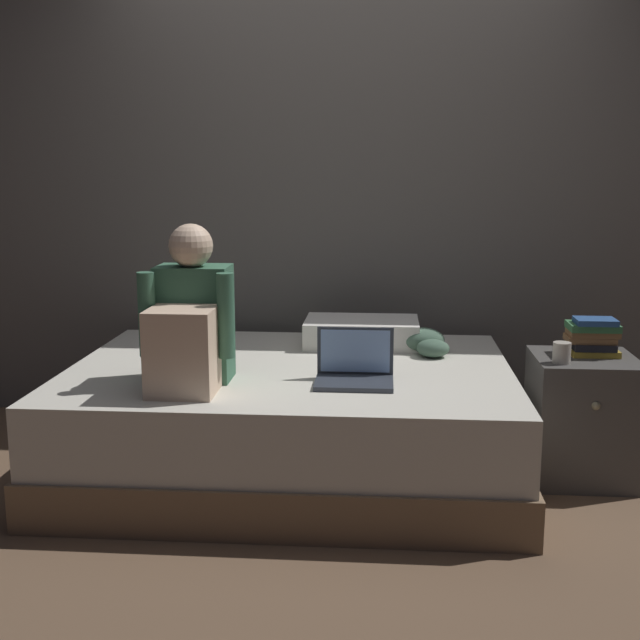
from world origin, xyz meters
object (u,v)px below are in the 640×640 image
at_px(nightstand, 582,418).
at_px(mug, 562,353).
at_px(laptop, 355,370).
at_px(bed, 291,419).
at_px(clothes_pile, 425,342).
at_px(pillow, 362,332).
at_px(book_stack, 593,337).
at_px(person_sitting, 190,325).

bearing_deg(nightstand, mug, -137.31).
bearing_deg(mug, laptop, -168.98).
relative_size(bed, mug, 22.22).
height_order(mug, clothes_pile, mug).
distance_m(pillow, clothes_pile, 0.35).
xyz_separation_m(laptop, book_stack, (1.04, 0.33, 0.09)).
height_order(bed, book_stack, book_stack).
distance_m(person_sitting, mug, 1.57).
bearing_deg(person_sitting, nightstand, 12.58).
height_order(nightstand, clothes_pile, clothes_pile).
bearing_deg(book_stack, bed, -176.96).
relative_size(nightstand, laptop, 1.74).
xyz_separation_m(person_sitting, laptop, (0.67, 0.08, -0.20)).
bearing_deg(person_sitting, clothes_pile, 33.09).
bearing_deg(mug, clothes_pile, 144.98).
bearing_deg(laptop, pillow, 89.31).
bearing_deg(laptop, bed, 138.50).
height_order(bed, pillow, pillow).
relative_size(laptop, book_stack, 1.43).
height_order(nightstand, person_sitting, person_sitting).
xyz_separation_m(book_stack, mug, (-0.17, -0.16, -0.04)).
bearing_deg(mug, bed, 175.48).
distance_m(bed, person_sitting, 0.71).
relative_size(bed, pillow, 3.57).
relative_size(book_stack, clothes_pile, 0.84).
height_order(laptop, clothes_pile, laptop).
height_order(nightstand, laptop, laptop).
relative_size(pillow, mug, 6.22).
relative_size(bed, book_stack, 8.92).
bearing_deg(bed, nightstand, 1.21).
bearing_deg(nightstand, book_stack, 50.27).
bearing_deg(mug, nightstand, 42.69).
bearing_deg(nightstand, pillow, 156.98).
bearing_deg(pillow, nightstand, -23.02).
distance_m(nightstand, mug, 0.37).
height_order(book_stack, clothes_pile, book_stack).
xyz_separation_m(bed, pillow, (0.31, 0.45, 0.32)).
xyz_separation_m(bed, book_stack, (1.34, 0.07, 0.39)).
bearing_deg(clothes_pile, laptop, -119.62).
bearing_deg(pillow, clothes_pile, -26.38).
bearing_deg(clothes_pile, book_stack, -17.37).
xyz_separation_m(nightstand, laptop, (-1.00, -0.29, 0.27)).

